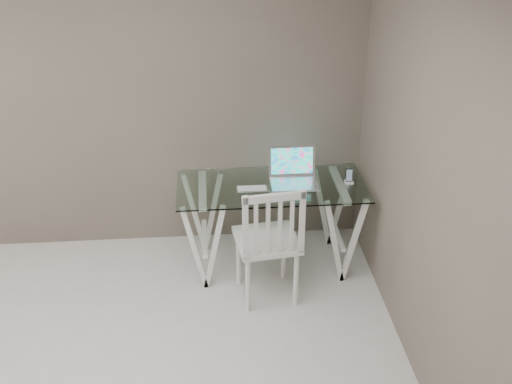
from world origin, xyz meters
TOP-DOWN VIEW (x-y plane):
  - room at (-0.06, 0.02)m, footprint 4.50×4.52m
  - desk at (1.18, 1.75)m, footprint 1.50×0.70m
  - chair at (1.11, 1.26)m, footprint 0.51×0.51m
  - laptop at (1.36, 1.81)m, footprint 0.38×0.32m
  - keyboard at (1.02, 1.70)m, footprint 0.25×0.11m
  - mouse at (1.17, 1.54)m, footprint 0.11×0.07m
  - phone_dock at (1.80, 1.73)m, footprint 0.07×0.07m

SIDE VIEW (x-z plane):
  - desk at x=1.18m, z-range 0.01..0.76m
  - chair at x=1.11m, z-range 0.05..1.05m
  - keyboard at x=1.02m, z-range 0.75..0.75m
  - mouse at x=1.17m, z-range 0.75..0.78m
  - phone_dock at x=1.80m, z-range 0.72..0.84m
  - laptop at x=1.36m, z-range 0.68..0.94m
  - room at x=-0.06m, z-range 0.36..3.07m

